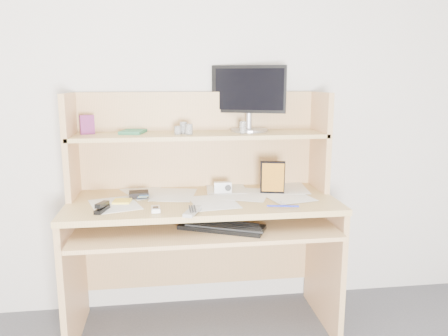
{
  "coord_description": "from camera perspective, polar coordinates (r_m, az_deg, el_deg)",
  "views": [
    {
      "loc": [
        -0.19,
        -0.74,
        1.37
      ],
      "look_at": [
        0.11,
        1.43,
        0.92
      ],
      "focal_mm": 35.0,
      "sensor_mm": 36.0,
      "label": 1
    }
  ],
  "objects": [
    {
      "name": "sticky_note_pad",
      "position": [
        2.3,
        -13.17,
        -4.26
      ],
      "size": [
        0.1,
        0.1,
        0.01
      ],
      "primitive_type": "cube",
      "rotation": [
        0.0,
        0.0,
        -0.12
      ],
      "color": "yellow",
      "rests_on": "desk"
    },
    {
      "name": "blue_pen",
      "position": [
        2.16,
        7.69,
        -4.96
      ],
      "size": [
        0.16,
        0.04,
        0.01
      ],
      "primitive_type": "cylinder",
      "rotation": [
        1.57,
        0.0,
        1.38
      ],
      "color": "#1824B4",
      "rests_on": "paper_clutter"
    },
    {
      "name": "card_box",
      "position": [
        2.45,
        -17.45,
        5.42
      ],
      "size": [
        0.08,
        0.05,
        0.1
      ],
      "primitive_type": "cube",
      "rotation": [
        0.0,
        0.0,
        0.42
      ],
      "color": "maroon",
      "rests_on": "desk"
    },
    {
      "name": "back_wall",
      "position": [
        2.55,
        -3.52,
        8.79
      ],
      "size": [
        3.6,
        0.04,
        2.5
      ],
      "primitive_type": "cube",
      "color": "silver",
      "rests_on": "floor"
    },
    {
      "name": "keyboard",
      "position": [
        2.15,
        -0.28,
        -7.63
      ],
      "size": [
        0.44,
        0.31,
        0.03
      ],
      "rotation": [
        0.0,
        0.0,
        -0.43
      ],
      "color": "black",
      "rests_on": "desk"
    },
    {
      "name": "stapler",
      "position": [
        2.17,
        -15.65,
        -4.85
      ],
      "size": [
        0.06,
        0.13,
        0.04
      ],
      "primitive_type": "cube",
      "rotation": [
        0.0,
        0.0,
        -0.25
      ],
      "color": "black",
      "rests_on": "paper_clutter"
    },
    {
      "name": "chip_stack_c",
      "position": [
        2.35,
        -6.08,
        4.94
      ],
      "size": [
        0.04,
        0.04,
        0.04
      ],
      "primitive_type": "cylinder",
      "rotation": [
        0.0,
        0.0,
        0.16
      ],
      "color": "black",
      "rests_on": "desk"
    },
    {
      "name": "chip_stack_b",
      "position": [
        2.38,
        -5.31,
        5.25
      ],
      "size": [
        0.05,
        0.05,
        0.06
      ],
      "primitive_type": "cylinder",
      "rotation": [
        0.0,
        0.0,
        -0.18
      ],
      "color": "white",
      "rests_on": "desk"
    },
    {
      "name": "tv_remote",
      "position": [
        2.06,
        -4.15,
        -5.64
      ],
      "size": [
        0.1,
        0.17,
        0.02
      ],
      "primitive_type": "cube",
      "rotation": [
        0.0,
        0.0,
        -0.36
      ],
      "color": "#A2A19C",
      "rests_on": "paper_clutter"
    },
    {
      "name": "wallet",
      "position": [
        2.38,
        -11.06,
        -3.35
      ],
      "size": [
        0.11,
        0.09,
        0.03
      ],
      "primitive_type": "cube",
      "rotation": [
        0.0,
        0.0,
        0.06
      ],
      "color": "black",
      "rests_on": "paper_clutter"
    },
    {
      "name": "digital_camera",
      "position": [
        2.41,
        -0.17,
        -2.52
      ],
      "size": [
        0.1,
        0.04,
        0.06
      ],
      "primitive_type": "cube",
      "rotation": [
        0.0,
        0.0,
        -0.03
      ],
      "color": "#A7A8AA",
      "rests_on": "paper_clutter"
    },
    {
      "name": "chip_stack_a",
      "position": [
        2.34,
        -4.61,
        5.08
      ],
      "size": [
        0.05,
        0.05,
        0.06
      ],
      "primitive_type": "cylinder",
      "rotation": [
        0.0,
        0.0,
        -0.17
      ],
      "color": "black",
      "rests_on": "desk"
    },
    {
      "name": "monitor",
      "position": [
        2.5,
        3.26,
        9.34
      ],
      "size": [
        0.4,
        0.22,
        0.37
      ],
      "rotation": [
        0.0,
        0.0,
        -0.38
      ],
      "color": "#9E9EA3",
      "rests_on": "desk"
    },
    {
      "name": "flip_phone",
      "position": [
        2.11,
        -8.91,
        -5.22
      ],
      "size": [
        0.05,
        0.08,
        0.02
      ],
      "primitive_type": "cube",
      "rotation": [
        0.0,
        0.0,
        0.05
      ],
      "color": "silver",
      "rests_on": "paper_clutter"
    },
    {
      "name": "desk",
      "position": [
        2.41,
        -2.94,
        -4.81
      ],
      "size": [
        1.4,
        0.7,
        1.3
      ],
      "color": "tan",
      "rests_on": "floor"
    },
    {
      "name": "game_case",
      "position": [
        2.38,
        6.36,
        -1.21
      ],
      "size": [
        0.13,
        0.05,
        0.19
      ],
      "primitive_type": "cube",
      "rotation": [
        0.0,
        0.0,
        -0.24
      ],
      "color": "black",
      "rests_on": "paper_clutter"
    },
    {
      "name": "shelf_book",
      "position": [
        2.44,
        -11.79,
        4.66
      ],
      "size": [
        0.15,
        0.18,
        0.02
      ],
      "primitive_type": "cube",
      "rotation": [
        0.0,
        0.0,
        -0.22
      ],
      "color": "#388D52",
      "rests_on": "desk"
    },
    {
      "name": "chip_stack_d",
      "position": [
        2.38,
        2.48,
        5.32
      ],
      "size": [
        0.04,
        0.04,
        0.06
      ],
      "primitive_type": "cylinder",
      "rotation": [
        0.0,
        0.0,
        -0.07
      ],
      "color": "silver",
      "rests_on": "desk"
    },
    {
      "name": "paper_clutter",
      "position": [
        2.31,
        -2.78,
        -3.97
      ],
      "size": [
        1.32,
        0.54,
        0.01
      ],
      "primitive_type": "cube",
      "color": "white",
      "rests_on": "desk"
    }
  ]
}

